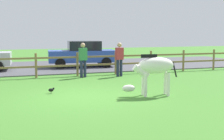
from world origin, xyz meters
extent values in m
plane|color=#3D7528|center=(0.00, 0.00, 0.00)|extent=(60.00, 60.00, 0.00)
cube|color=#47474C|center=(0.00, 9.30, 0.03)|extent=(28.00, 7.40, 0.05)
cylinder|color=olive|center=(-1.07, 5.00, 0.58)|extent=(0.11, 0.11, 1.16)
cylinder|color=olive|center=(0.92, 5.00, 0.58)|extent=(0.11, 0.11, 1.16)
cylinder|color=olive|center=(2.91, 5.00, 0.58)|extent=(0.11, 0.11, 1.16)
cylinder|color=olive|center=(4.89, 5.00, 0.58)|extent=(0.11, 0.11, 1.16)
cylinder|color=olive|center=(6.88, 5.00, 0.58)|extent=(0.11, 0.11, 1.16)
cylinder|color=olive|center=(8.87, 5.00, 0.58)|extent=(0.11, 0.11, 1.16)
cube|color=olive|center=(-0.07, 5.00, 0.52)|extent=(21.85, 0.06, 0.09)
cube|color=olive|center=(-0.07, 5.00, 0.93)|extent=(21.85, 0.06, 0.09)
ellipsoid|color=white|center=(2.41, -0.51, 1.03)|extent=(1.29, 0.64, 0.56)
cylinder|color=white|center=(1.99, -0.60, 0.39)|extent=(0.11, 0.11, 0.78)
cylinder|color=white|center=(2.03, -0.32, 0.39)|extent=(0.11, 0.11, 0.78)
cylinder|color=white|center=(2.79, -0.71, 0.39)|extent=(0.11, 0.11, 0.78)
cylinder|color=white|center=(2.82, -0.43, 0.39)|extent=(0.11, 0.11, 0.78)
cylinder|color=white|center=(1.88, -0.45, 0.84)|extent=(0.61, 0.31, 0.51)
ellipsoid|color=white|center=(1.47, -0.39, 0.28)|extent=(0.46, 0.26, 0.24)
cube|color=black|center=(2.16, -0.48, 1.35)|extent=(0.56, 0.11, 0.12)
cylinder|color=black|center=(3.07, -0.60, 0.88)|extent=(0.20, 0.07, 0.54)
cylinder|color=black|center=(-0.92, 1.01, 0.03)|extent=(0.01, 0.01, 0.06)
cylinder|color=black|center=(-0.92, 0.97, 0.03)|extent=(0.01, 0.01, 0.06)
ellipsoid|color=black|center=(-0.92, 0.99, 0.12)|extent=(0.18, 0.10, 0.12)
sphere|color=black|center=(-0.83, 0.99, 0.17)|extent=(0.07, 0.07, 0.07)
cube|color=#2D4CAD|center=(1.97, 8.54, 0.70)|extent=(4.15, 2.11, 0.70)
cube|color=black|center=(2.12, 8.52, 1.33)|extent=(2.05, 1.75, 0.56)
cylinder|color=black|center=(0.54, 7.83, 0.35)|extent=(0.62, 0.24, 0.60)
cylinder|color=black|center=(0.71, 9.52, 0.35)|extent=(0.62, 0.24, 0.60)
cylinder|color=black|center=(3.22, 7.55, 0.35)|extent=(0.62, 0.24, 0.60)
cylinder|color=black|center=(3.40, 9.24, 0.35)|extent=(0.62, 0.24, 0.60)
cylinder|color=black|center=(-2.73, 9.08, 0.35)|extent=(0.61, 0.22, 0.60)
cylinder|color=#232847|center=(0.98, 4.40, 0.41)|extent=(0.14, 0.14, 0.82)
cylinder|color=#232847|center=(1.15, 4.43, 0.41)|extent=(0.14, 0.14, 0.82)
cube|color=#38844C|center=(1.06, 4.41, 1.11)|extent=(0.39, 0.28, 0.58)
sphere|color=tan|center=(1.06, 4.41, 1.53)|extent=(0.22, 0.22, 0.22)
cylinder|color=#232847|center=(2.72, 4.16, 0.41)|extent=(0.14, 0.14, 0.82)
cylinder|color=#232847|center=(2.90, 4.19, 0.41)|extent=(0.14, 0.14, 0.82)
cube|color=#B7333D|center=(2.81, 4.17, 1.11)|extent=(0.39, 0.27, 0.58)
sphere|color=tan|center=(2.81, 4.17, 1.53)|extent=(0.22, 0.22, 0.22)
camera|label=1|loc=(-2.32, -9.84, 2.15)|focal=49.63mm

